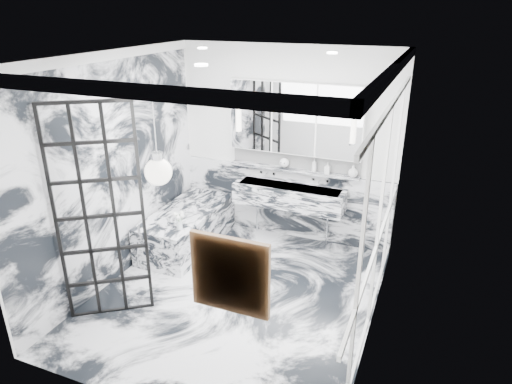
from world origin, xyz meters
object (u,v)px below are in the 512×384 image
at_px(mirror_cabinet, 295,118).
at_px(bathtub, 187,228).
at_px(crittall_door, 100,216).
at_px(trough_sink, 289,196).

bearing_deg(mirror_cabinet, bathtub, -147.94).
bearing_deg(mirror_cabinet, crittall_door, -117.76).
xyz_separation_m(trough_sink, bathtub, (-1.33, -0.66, -0.45)).
bearing_deg(mirror_cabinet, trough_sink, -90.00).
height_order(crittall_door, mirror_cabinet, crittall_door).
distance_m(trough_sink, bathtub, 1.55).
xyz_separation_m(mirror_cabinet, bathtub, (-1.32, -0.83, -1.54)).
distance_m(mirror_cabinet, bathtub, 2.20).
distance_m(crittall_door, mirror_cabinet, 2.92).
relative_size(trough_sink, mirror_cabinet, 0.84).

